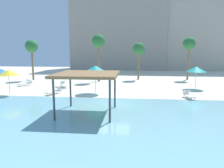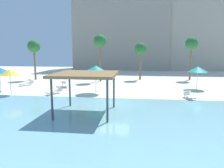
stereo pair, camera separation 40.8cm
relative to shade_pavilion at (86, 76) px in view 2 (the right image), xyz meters
name	(u,v)px [view 2 (the right image)]	position (x,y,z in m)	size (l,w,h in m)	color
ground_plane	(115,102)	(1.67, 3.50, -2.73)	(80.00, 80.00, 0.00)	beige
lagoon_water	(106,122)	(1.67, -1.75, -2.71)	(44.00, 13.50, 0.04)	#7AB7C1
shade_pavilion	(86,76)	(0.00, 0.00, 0.00)	(4.24, 4.24, 2.91)	#42474C
beach_umbrella_teal_0	(96,69)	(-0.78, 7.39, -0.14)	(2.37, 2.37, 2.92)	silver
beach_umbrella_yellow_2	(10,72)	(-9.19, 5.45, -0.43)	(2.02, 2.02, 2.58)	silver
beach_umbrella_teal_3	(198,69)	(10.50, 11.11, -0.41)	(2.27, 2.27, 2.64)	silver
lounge_chair_0	(27,83)	(-10.68, 11.35, -2.40)	(1.45, 1.95, 0.74)	white
lounge_chair_2	(65,84)	(-5.39, 10.67, -2.40)	(1.37, 1.97, 0.74)	white
lounge_chair_4	(55,91)	(-4.92, 6.46, -2.40)	(1.39, 1.96, 0.74)	white
lounge_chair_5	(189,95)	(8.40, 5.83, -2.40)	(0.76, 1.94, 0.74)	white
palm_tree_0	(34,47)	(-12.22, 16.67, 2.28)	(1.90, 1.90, 6.11)	brown
palm_tree_1	(141,50)	(3.98, 18.82, 1.92)	(1.90, 1.90, 5.73)	brown
palm_tree_2	(100,42)	(-1.85, 16.12, 2.92)	(1.90, 1.90, 6.79)	brown
palm_tree_3	(192,44)	(11.65, 19.47, 2.68)	(1.90, 1.90, 6.53)	brown
hotel_block_0	(121,32)	(-0.55, 38.99, 6.33)	(22.23, 9.91, 18.12)	#9E9384
hotel_block_1	(198,29)	(18.05, 40.24, 6.98)	(19.92, 11.34, 19.42)	#B2A893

